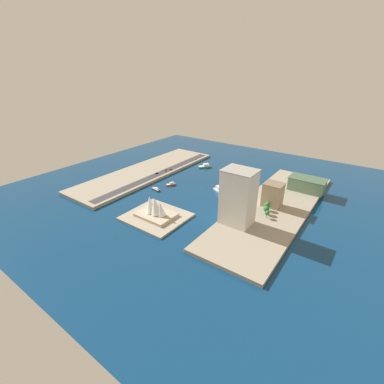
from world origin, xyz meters
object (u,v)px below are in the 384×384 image
Objects in this scene: ferry_green_doubledeck at (205,166)px; sedan_silver at (165,170)px; traffic_light_waterfront at (167,170)px; tugboat_red at (171,184)px; ferry_yellow_fast at (234,169)px; hotel_broad_white at (238,197)px; pickup_red at (171,169)px; van_white at (195,159)px; opera_landmark at (155,208)px; ferry_white_commuter at (221,191)px; patrol_launch_navy at (156,189)px; apartment_midrise_tan at (273,194)px; suv_black at (157,173)px; yacht_sleek_gray at (245,181)px; terminal_long_green at (307,184)px.

sedan_silver is at bearing 56.97° from ferry_green_doubledeck.
tugboat_red is at bearing 139.13° from traffic_light_waterfront.
hotel_broad_white is at bearing 118.03° from ferry_yellow_fast.
van_white is at bearing -91.14° from pickup_red.
opera_landmark reaches higher than ferry_green_doubledeck.
ferry_white_commuter reaches higher than patrol_launch_navy.
ferry_yellow_fast is at bearing -43.38° from apartment_midrise_tan.
ferry_green_doubledeck is 66.91m from traffic_light_waterfront.
ferry_yellow_fast reaches higher than tugboat_red.
apartment_midrise_tan is (-131.59, -17.07, 15.11)m from tugboat_red.
patrol_launch_navy is 2.33× the size of traffic_light_waterfront.
ferry_yellow_fast reaches higher than van_white.
suv_black is at bearing 63.26° from ferry_green_doubledeck.
ferry_green_doubledeck is at bearing 20.15° from ferry_yellow_fast.
hotel_broad_white is (-121.87, 14.87, 29.76)m from patrol_launch_navy.
apartment_midrise_tan is at bearing -135.16° from opera_landmark.
ferry_white_commuter reaches higher than van_white.
hotel_broad_white is at bearing 161.37° from suv_black.
ferry_green_doubledeck is at bearing -11.19° from yacht_sleek_gray.
ferry_green_doubledeck is 46.71m from ferry_yellow_fast.
sedan_silver is (6.18, 69.03, 0.02)m from van_white.
hotel_broad_white is at bearing 156.51° from traffic_light_waterfront.
pickup_red is (148.91, -76.52, -26.67)m from hotel_broad_white.
hotel_broad_white is 2.10× the size of apartment_midrise_tan.
tugboat_red is 2.01× the size of traffic_light_waterfront.
ferry_yellow_fast is (-43.85, -16.09, -0.21)m from ferry_green_doubledeck.
ferry_yellow_fast is at bearing -73.97° from ferry_white_commuter.
ferry_yellow_fast is 0.51× the size of terminal_long_green.
sedan_silver is at bearing 84.88° from van_white.
sedan_silver reaches higher than van_white.
sedan_silver is at bearing 53.26° from pickup_red.
hotel_broad_white reaches higher than van_white.
patrol_launch_navy is at bearing 115.62° from traffic_light_waterfront.
terminal_long_green is at bearing -146.50° from patrol_launch_navy.
hotel_broad_white is at bearing 152.80° from pickup_red.
apartment_midrise_tan reaches higher than patrol_launch_navy.
ferry_yellow_fast is at bearing -132.29° from suv_black.
suv_black is (38.46, -13.95, 2.90)m from tugboat_red.
ferry_white_commuter is 6.04× the size of sedan_silver.
ferry_green_doubledeck is at bearing -88.55° from tugboat_red.
apartment_midrise_tan is at bearing 152.83° from van_white.
sedan_silver is at bearing -93.18° from suv_black.
yacht_sleek_gray is 0.27× the size of terminal_long_green.
terminal_long_green is at bearing 169.21° from ferry_yellow_fast.
terminal_long_green is 196.10m from sedan_silver.
terminal_long_green reaches higher than yacht_sleek_gray.
suv_black is (32.96, -37.33, 3.09)m from patrol_launch_navy.
ferry_green_doubledeck is at bearing -91.74° from patrol_launch_navy.
suv_black is 117.99m from opera_landmark.
yacht_sleek_gray is 0.29× the size of opera_landmark.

